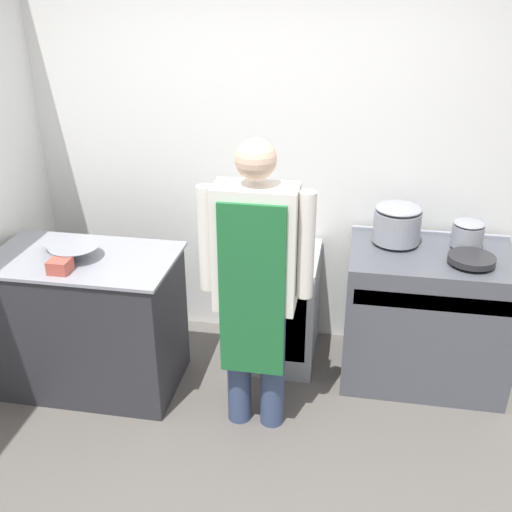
{
  "coord_description": "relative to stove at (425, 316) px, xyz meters",
  "views": [
    {
      "loc": [
        0.58,
        -2.24,
        2.45
      ],
      "look_at": [
        0.03,
        0.88,
        0.95
      ],
      "focal_mm": 42.0,
      "sensor_mm": 36.0,
      "label": 1
    }
  ],
  "objects": [
    {
      "name": "fridge_unit",
      "position": [
        -1.0,
        0.06,
        -0.06
      ],
      "size": [
        0.6,
        0.6,
        0.78
      ],
      "color": "#93999E",
      "rests_on": "ground_plane"
    },
    {
      "name": "small_bowl",
      "position": [
        -2.27,
        -0.38,
        0.49
      ],
      "size": [
        0.19,
        0.19,
        0.06
      ],
      "color": "gray",
      "rests_on": "prep_counter"
    },
    {
      "name": "person_cook",
      "position": [
        -1.0,
        -0.65,
        0.53
      ],
      "size": [
        0.62,
        0.24,
        1.73
      ],
      "color": "#38476B",
      "rests_on": "ground_plane"
    },
    {
      "name": "prep_counter",
      "position": [
        -2.09,
        -0.45,
        0.01
      ],
      "size": [
        1.13,
        0.66,
        0.91
      ],
      "color": "#2D2D33",
      "rests_on": "ground_plane"
    },
    {
      "name": "sauce_pot",
      "position": [
        0.2,
        0.12,
        0.55
      ],
      "size": [
        0.19,
        0.19,
        0.17
      ],
      "color": "gray",
      "rests_on": "stove"
    },
    {
      "name": "stove",
      "position": [
        0.0,
        0.0,
        0.0
      ],
      "size": [
        1.01,
        0.67,
        0.91
      ],
      "color": "#4C4F56",
      "rests_on": "ground_plane"
    },
    {
      "name": "saute_pan",
      "position": [
        0.2,
        -0.12,
        0.48
      ],
      "size": [
        0.28,
        0.28,
        0.04
      ],
      "color": "#262628",
      "rests_on": "stove"
    },
    {
      "name": "wall_back",
      "position": [
        -1.08,
        0.41,
        0.9
      ],
      "size": [
        8.0,
        0.05,
        2.7
      ],
      "color": "white",
      "rests_on": "ground_plane"
    },
    {
      "name": "mixing_bowl",
      "position": [
        -2.12,
        -0.47,
        0.5
      ],
      "size": [
        0.3,
        0.3,
        0.08
      ],
      "color": "gray",
      "rests_on": "prep_counter"
    },
    {
      "name": "ground_plane",
      "position": [
        -1.08,
        -1.22,
        -0.45
      ],
      "size": [
        14.0,
        14.0,
        0.0
      ],
      "primitive_type": "plane",
      "color": "#5B5651"
    },
    {
      "name": "stock_pot",
      "position": [
        -0.23,
        0.12,
        0.59
      ],
      "size": [
        0.29,
        0.29,
        0.25
      ],
      "color": "gray",
      "rests_on": "stove"
    },
    {
      "name": "plastic_tub",
      "position": [
        -2.12,
        -0.65,
        0.5
      ],
      "size": [
        0.12,
        0.12,
        0.08
      ],
      "color": "#B24C3F",
      "rests_on": "prep_counter"
    }
  ]
}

